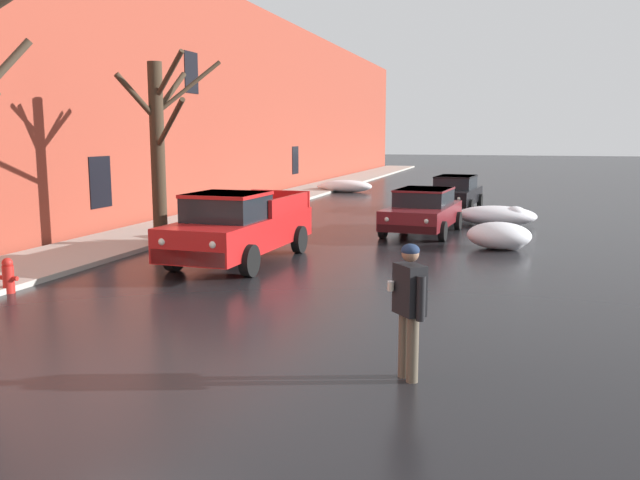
% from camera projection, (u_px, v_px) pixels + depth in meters
% --- Properties ---
extents(ground_plane, '(200.00, 200.00, 0.00)m').
position_uv_depth(ground_plane, '(117.00, 383.00, 8.39)').
color(ground_plane, black).
extents(left_sidewalk_slab, '(2.73, 80.00, 0.12)m').
position_uv_depth(left_sidewalk_slab, '(237.00, 210.00, 27.15)').
color(left_sidewalk_slab, '#A8A399').
rests_on(left_sidewalk_slab, ground).
extents(brick_townhouse_facade, '(0.63, 80.00, 9.31)m').
position_uv_depth(brick_townhouse_facade, '(193.00, 96.00, 26.95)').
color(brick_townhouse_facade, brown).
rests_on(brick_townhouse_facade, ground).
extents(snow_bank_near_corner_left, '(2.43, 1.13, 0.47)m').
position_uv_depth(snow_bank_near_corner_left, '(338.00, 187.00, 37.20)').
color(snow_bank_near_corner_left, white).
rests_on(snow_bank_near_corner_left, ground).
extents(snow_bank_along_left_kerb, '(2.70, 1.49, 0.71)m').
position_uv_depth(snow_bank_along_left_kerb, '(498.00, 216.00, 22.88)').
color(snow_bank_along_left_kerb, white).
rests_on(snow_bank_along_left_kerb, ground).
extents(snow_bank_mid_block_left, '(2.88, 1.13, 0.67)m').
position_uv_depth(snow_bank_mid_block_left, '(347.00, 186.00, 36.29)').
color(snow_bank_mid_block_left, white).
rests_on(snow_bank_mid_block_left, ground).
extents(snow_bank_near_corner_right, '(1.73, 1.38, 0.74)m').
position_uv_depth(snow_bank_near_corner_right, '(501.00, 236.00, 18.20)').
color(snow_bank_near_corner_right, white).
rests_on(snow_bank_near_corner_right, ground).
extents(snow_bank_along_right_kerb, '(1.87, 0.98, 0.58)m').
position_uv_depth(snow_bank_along_right_kerb, '(195.00, 232.00, 19.54)').
color(snow_bank_along_right_kerb, white).
rests_on(snow_bank_along_right_kerb, ground).
extents(bare_tree_second_along_sidewalk, '(2.25, 2.83, 5.26)m').
position_uv_depth(bare_tree_second_along_sidewalk, '(160.00, 145.00, 18.10)').
color(bare_tree_second_along_sidewalk, '#382B1E').
rests_on(bare_tree_second_along_sidewalk, ground).
extents(pickup_truck_red_approaching_near_lane, '(2.25, 5.40, 1.76)m').
position_uv_depth(pickup_truck_red_approaching_near_lane, '(239.00, 227.00, 16.21)').
color(pickup_truck_red_approaching_near_lane, red).
rests_on(pickup_truck_red_approaching_near_lane, ground).
extents(sedan_maroon_parked_kerbside_close, '(2.26, 4.39, 1.42)m').
position_uv_depth(sedan_maroon_parked_kerbside_close, '(423.00, 210.00, 21.00)').
color(sedan_maroon_parked_kerbside_close, maroon).
rests_on(sedan_maroon_parked_kerbside_close, ground).
extents(sedan_black_parked_kerbside_mid, '(2.19, 4.44, 1.42)m').
position_uv_depth(sedan_black_parked_kerbside_mid, '(455.00, 192.00, 27.62)').
color(sedan_black_parked_kerbside_mid, black).
rests_on(sedan_black_parked_kerbside_mid, ground).
extents(pedestrian_with_coffee, '(0.55, 0.55, 1.76)m').
position_uv_depth(pedestrian_with_coffee, '(409.00, 301.00, 8.35)').
color(pedestrian_with_coffee, brown).
rests_on(pedestrian_with_coffee, ground).
extents(fire_hydrant, '(0.42, 0.22, 0.71)m').
position_uv_depth(fire_hydrant, '(8.00, 275.00, 13.10)').
color(fire_hydrant, '#B21E19').
rests_on(fire_hydrant, ground).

